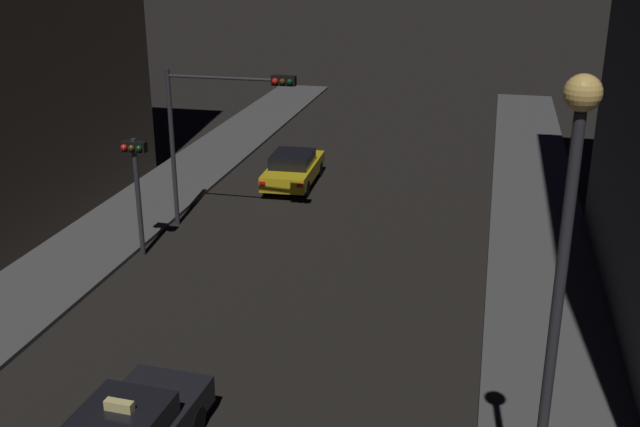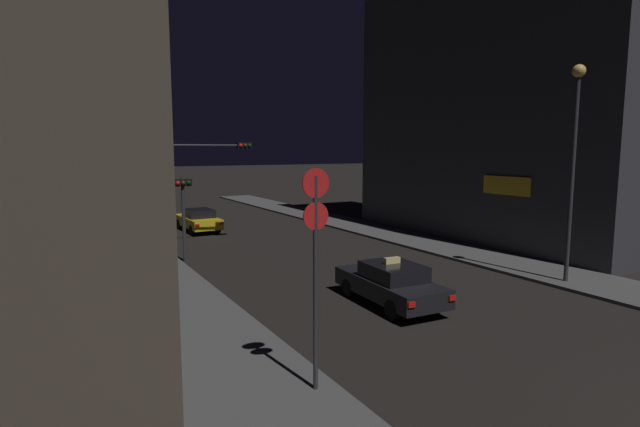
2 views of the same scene
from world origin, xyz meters
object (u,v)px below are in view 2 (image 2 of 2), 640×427
object	(u,v)px
traffic_light_left_kerb	(183,202)
street_lamp_near_block	(574,142)
far_car	(198,220)
taxi	(391,283)
traffic_light_overhead	(201,171)
sign_pole_left	(316,258)

from	to	relation	value
traffic_light_left_kerb	street_lamp_near_block	size ratio (longest dim) A/B	0.48
far_car	traffic_light_left_kerb	world-z (taller)	traffic_light_left_kerb
taxi	traffic_light_overhead	size ratio (longest dim) A/B	0.81
taxi	sign_pole_left	distance (m)	6.99
traffic_light_overhead	traffic_light_left_kerb	world-z (taller)	traffic_light_overhead
traffic_light_overhead	street_lamp_near_block	bearing A→B (deg)	-53.87
traffic_light_overhead	sign_pole_left	size ratio (longest dim) A/B	1.20
traffic_light_left_kerb	sign_pole_left	world-z (taller)	sign_pole_left
taxi	traffic_light_overhead	world-z (taller)	traffic_light_overhead
traffic_light_left_kerb	sign_pole_left	size ratio (longest dim) A/B	0.84
far_car	street_lamp_near_block	distance (m)	21.76
taxi	sign_pole_left	bearing A→B (deg)	-140.66
taxi	traffic_light_left_kerb	distance (m)	10.98
far_car	traffic_light_overhead	size ratio (longest dim) A/B	0.80
traffic_light_overhead	taxi	bearing A→B (deg)	-78.09
far_car	sign_pole_left	size ratio (longest dim) A/B	0.97
far_car	sign_pole_left	bearing A→B (deg)	-99.34
street_lamp_near_block	taxi	bearing A→B (deg)	170.83
sign_pole_left	street_lamp_near_block	xyz separation A→B (m)	(12.61, 3.00, 2.48)
far_car	traffic_light_left_kerb	bearing A→B (deg)	-109.43
sign_pole_left	traffic_light_overhead	bearing A→B (deg)	81.75
taxi	sign_pole_left	world-z (taller)	sign_pole_left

